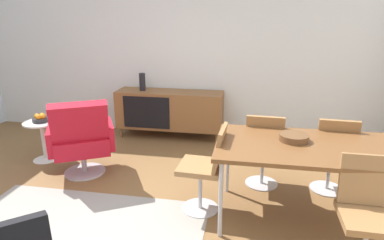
{
  "coord_description": "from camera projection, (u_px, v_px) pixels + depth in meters",
  "views": [
    {
      "loc": [
        1.13,
        -2.45,
        1.83
      ],
      "look_at": [
        0.56,
        0.71,
        0.81
      ],
      "focal_mm": 31.3,
      "sensor_mm": 36.0,
      "label": 1
    }
  ],
  "objects": [
    {
      "name": "vase_cobalt",
      "position": [
        142.0,
        82.0,
        5.02
      ],
      "size": [
        0.09,
        0.09,
        0.26
      ],
      "color": "black",
      "rests_on": "sideboard"
    },
    {
      "name": "wooden_bowl_on_table",
      "position": [
        294.0,
        137.0,
        2.99
      ],
      "size": [
        0.26,
        0.26,
        0.06
      ],
      "primitive_type": "cylinder",
      "color": "brown",
      "rests_on": "dining_table"
    },
    {
      "name": "dining_table",
      "position": [
        308.0,
        149.0,
        2.92
      ],
      "size": [
        1.6,
        0.9,
        0.74
      ],
      "color": "brown",
      "rests_on": "ground_plane"
    },
    {
      "name": "dining_chair_back_right",
      "position": [
        333.0,
        152.0,
        3.45
      ],
      "size": [
        0.42,
        0.44,
        0.86
      ],
      "color": "#9E7042",
      "rests_on": "ground_plane"
    },
    {
      "name": "sideboard",
      "position": [
        170.0,
        110.0,
        5.08
      ],
      "size": [
        1.6,
        0.45,
        0.72
      ],
      "color": "brown",
      "rests_on": "ground_plane"
    },
    {
      "name": "wall_back",
      "position": [
        178.0,
        43.0,
        5.06
      ],
      "size": [
        6.8,
        0.12,
        2.8
      ],
      "primitive_type": "cube",
      "color": "silver",
      "rests_on": "ground_plane"
    },
    {
      "name": "lounge_chair_red",
      "position": [
        81.0,
        138.0,
        3.84
      ],
      "size": [
        0.88,
        0.87,
        0.95
      ],
      "color": "red",
      "rests_on": "ground_plane"
    },
    {
      "name": "side_table_round",
      "position": [
        43.0,
        136.0,
        4.3
      ],
      "size": [
        0.44,
        0.44,
        0.52
      ],
      "color": "white",
      "rests_on": "ground_plane"
    },
    {
      "name": "ground_plane",
      "position": [
        117.0,
        224.0,
        3.04
      ],
      "size": [
        8.32,
        8.32,
        0.0
      ],
      "primitive_type": "plane",
      "color": "brown"
    },
    {
      "name": "dining_chair_near_window",
      "position": [
        207.0,
        166.0,
        3.13
      ],
      "size": [
        0.45,
        0.42,
        0.86
      ],
      "color": "#9E7042",
      "rests_on": "ground_plane"
    },
    {
      "name": "fruit_bowl",
      "position": [
        40.0,
        118.0,
        4.23
      ],
      "size": [
        0.2,
        0.2,
        0.11
      ],
      "color": "#262628",
      "rests_on": "side_table_round"
    },
    {
      "name": "dining_chair_front_right",
      "position": [
        367.0,
        212.0,
        2.4
      ],
      "size": [
        0.4,
        0.43,
        0.86
      ],
      "color": "#9E7042",
      "rests_on": "ground_plane"
    },
    {
      "name": "dining_chair_back_left",
      "position": [
        264.0,
        147.0,
        3.57
      ],
      "size": [
        0.42,
        0.44,
        0.86
      ],
      "color": "#9E7042",
      "rests_on": "ground_plane"
    }
  ]
}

